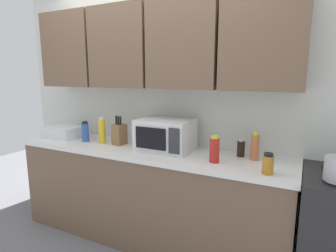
% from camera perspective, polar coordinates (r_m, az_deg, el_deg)
% --- Properties ---
extents(wall_back_with_cabinets, '(3.48, 0.38, 2.60)m').
position_cam_1_polar(wall_back_with_cabinets, '(2.67, -2.12, 10.70)').
color(wall_back_with_cabinets, silver).
rests_on(wall_back_with_cabinets, ground_plane).
extents(counter_run, '(2.61, 0.63, 0.90)m').
position_cam_1_polar(counter_run, '(2.71, -4.39, -13.85)').
color(counter_run, brown).
rests_on(counter_run, ground_plane).
extents(microwave, '(0.48, 0.37, 0.28)m').
position_cam_1_polar(microwave, '(2.47, -0.55, -1.83)').
color(microwave, silver).
rests_on(microwave, counter_run).
extents(dish_rack, '(0.38, 0.30, 0.12)m').
position_cam_1_polar(dish_rack, '(3.21, -20.78, -1.13)').
color(dish_rack, silver).
rests_on(dish_rack, counter_run).
extents(knife_block, '(0.11, 0.13, 0.28)m').
position_cam_1_polar(knife_block, '(2.72, -10.02, -1.64)').
color(knife_block, brown).
rests_on(knife_block, counter_run).
extents(bottle_spice_jar, '(0.07, 0.07, 0.23)m').
position_cam_1_polar(bottle_spice_jar, '(2.30, 17.52, -4.19)').
color(bottle_spice_jar, '#BC6638').
rests_on(bottle_spice_jar, counter_run).
extents(bottle_soy_dark, '(0.06, 0.06, 0.15)m').
position_cam_1_polar(bottle_soy_dark, '(2.37, 14.84, -4.44)').
color(bottle_soy_dark, black).
rests_on(bottle_soy_dark, counter_run).
extents(bottle_blue_cleaner, '(0.07, 0.07, 0.21)m').
position_cam_1_polar(bottle_blue_cleaner, '(2.93, -16.75, -1.17)').
color(bottle_blue_cleaner, '#2D56B7').
rests_on(bottle_blue_cleaner, counter_run).
extents(bottle_yellow_mustard, '(0.07, 0.07, 0.26)m').
position_cam_1_polar(bottle_yellow_mustard, '(2.80, -13.49, -1.03)').
color(bottle_yellow_mustard, gold).
rests_on(bottle_yellow_mustard, counter_run).
extents(bottle_red_sauce, '(0.08, 0.08, 0.21)m').
position_cam_1_polar(bottle_red_sauce, '(2.16, 9.59, -4.84)').
color(bottle_red_sauce, red).
rests_on(bottle_red_sauce, counter_run).
extents(bottle_amber_vinegar, '(0.08, 0.08, 0.15)m').
position_cam_1_polar(bottle_amber_vinegar, '(2.01, 19.97, -7.42)').
color(bottle_amber_vinegar, '#AD701E').
rests_on(bottle_amber_vinegar, counter_run).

